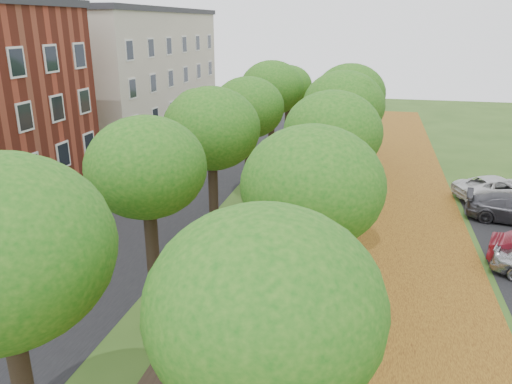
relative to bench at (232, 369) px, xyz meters
The scene contains 8 objects.
street_asphalt 13.89m from the bench, 127.12° to the left, with size 8.00×70.00×0.01m, color black.
footpath 11.11m from the bench, 94.53° to the left, with size 3.20×70.00×0.01m, color black.
leaf_verge 11.82m from the bench, 69.56° to the left, with size 7.50×70.00×0.01m, color #9A691C.
tree_row_west 12.35m from the bench, 105.54° to the left, with size 3.86×33.86×6.67m.
tree_row_east 12.09m from the bench, 81.15° to the left, with size 3.86×33.86×6.67m.
building_cream 34.45m from the bench, 121.59° to the left, with size 10.30×20.30×10.40m.
bench is the anchor object (origin of this frame).
car_white 20.14m from the bench, 59.83° to the left, with size 2.19×4.75×1.32m, color silver.
Camera 1 is at (4.05, -6.72, 9.19)m, focal length 35.00 mm.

